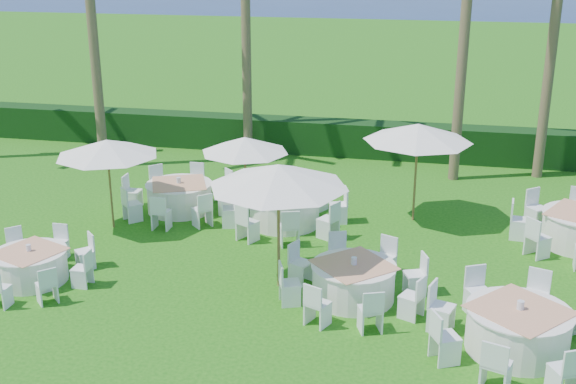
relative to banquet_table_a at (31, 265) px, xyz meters
name	(u,v)px	position (x,y,z in m)	size (l,w,h in m)	color
ground	(288,317)	(5.95, -0.43, -0.38)	(120.00, 120.00, 0.00)	#195A0F
hedge	(358,139)	(5.95, 11.57, 0.22)	(34.00, 1.00, 1.20)	black
banquet_table_a	(31,265)	(0.00, 0.00, 0.00)	(2.84, 2.84, 0.87)	white
banquet_table_b	(353,281)	(7.14, 0.64, 0.04)	(3.08, 3.08, 0.96)	white
banquet_table_c	(518,329)	(10.36, -0.78, 0.07)	(3.34, 3.34, 1.02)	white
banquet_table_d	(179,196)	(1.69, 4.93, 0.05)	(3.24, 3.24, 0.98)	white
banquet_table_e	(284,208)	(4.80, 4.53, 0.07)	(3.35, 3.35, 1.01)	white
umbrella_a	(107,148)	(0.40, 3.36, 1.82)	(2.66, 2.66, 2.41)	brown
umbrella_b	(278,176)	(5.47, 0.90, 2.18)	(3.01, 3.01, 2.80)	brown
umbrella_c	(245,145)	(3.74, 4.53, 1.77)	(2.34, 2.34, 2.36)	brown
umbrella_d	(418,133)	(8.17, 5.56, 2.08)	(2.88, 2.88, 2.69)	brown
palm_b	(246,10)	(2.15, 10.69, 4.66)	(4.34, 4.30, 9.16)	brown
palm_d	(554,32)	(11.92, 10.31, 4.23)	(4.34, 4.30, 8.33)	brown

